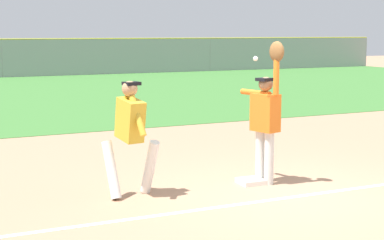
% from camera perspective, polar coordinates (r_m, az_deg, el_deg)
% --- Properties ---
extents(ground_plane, '(81.73, 81.73, 0.00)m').
position_cam_1_polar(ground_plane, '(9.32, 8.71, -6.91)').
color(ground_plane, tan).
extents(outfield_grass, '(50.22, 19.60, 0.01)m').
position_cam_1_polar(outfield_grass, '(24.69, -13.79, 2.38)').
color(outfield_grass, '#3D7533').
rests_on(outfield_grass, ground_plane).
extents(chalk_foul_line, '(12.00, 0.27, 0.01)m').
position_cam_1_polar(chalk_foul_line, '(7.73, -17.29, -10.36)').
color(chalk_foul_line, white).
rests_on(chalk_foul_line, ground_plane).
extents(first_base, '(0.40, 0.40, 0.08)m').
position_cam_1_polar(first_base, '(9.88, 5.51, -5.74)').
color(first_base, white).
rests_on(first_base, ground_plane).
extents(fielder, '(0.36, 0.89, 2.28)m').
position_cam_1_polar(fielder, '(9.74, 6.95, 0.51)').
color(fielder, silver).
rests_on(fielder, ground_plane).
extents(runner, '(0.79, 0.84, 1.72)m').
position_cam_1_polar(runner, '(8.95, -5.79, -0.95)').
color(runner, white).
rests_on(runner, ground_plane).
extents(baseball, '(0.07, 0.07, 0.07)m').
position_cam_1_polar(baseball, '(9.33, 5.96, 5.73)').
color(baseball, white).
extents(outfield_fence, '(50.30, 0.08, 2.08)m').
position_cam_1_polar(outfield_fence, '(34.24, -17.36, 5.55)').
color(outfield_fence, '#93999E').
rests_on(outfield_fence, ground_plane).
extents(parked_car_blue, '(4.58, 2.48, 1.25)m').
position_cam_1_polar(parked_car_blue, '(38.81, -15.43, 5.36)').
color(parked_car_blue, '#23389E').
rests_on(parked_car_blue, ground_plane).
extents(parked_car_green, '(4.58, 2.48, 1.25)m').
position_cam_1_polar(parked_car_green, '(40.61, -7.86, 5.69)').
color(parked_car_green, '#1E6B33').
rests_on(parked_car_green, ground_plane).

